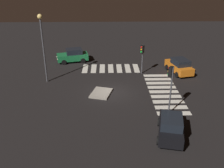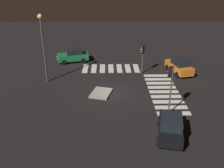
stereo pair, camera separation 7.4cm
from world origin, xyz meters
name	(u,v)px [view 1 (the left image)]	position (x,y,z in m)	size (l,w,h in m)	color
ground_plane	(112,92)	(0.00, 0.00, 0.00)	(80.00, 80.00, 0.00)	black
traffic_island	(101,93)	(-0.34, 1.18, 0.09)	(3.05, 2.60, 0.18)	gray
car_black	(171,126)	(-8.08, -4.50, 0.92)	(4.56, 2.72, 1.88)	black
car_green	(73,55)	(10.13, 5.40, 0.94)	(2.84, 4.66, 1.91)	#196B38
car_orange	(179,66)	(5.46, -8.77, 0.95)	(4.72, 2.87, 1.94)	orange
traffic_light_south	(171,79)	(-4.54, -5.07, 3.52)	(0.54, 0.53, 4.65)	#47474C
traffic_light_east	(142,52)	(5.31, -3.87, 2.85)	(0.53, 0.54, 3.76)	#47474C
street_lamp	(42,37)	(3.09, 7.71, 5.39)	(0.56, 0.56, 7.94)	#47474C
crosswalk_near	(164,92)	(0.00, -5.72, 0.01)	(9.90, 3.20, 0.02)	silver
crosswalk_side	(111,68)	(7.27, 0.00, 0.01)	(3.20, 7.60, 0.02)	silver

